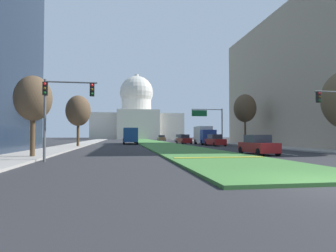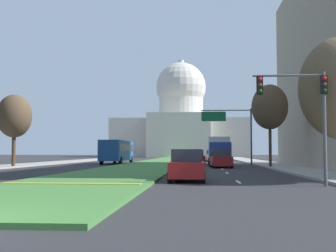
% 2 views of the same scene
% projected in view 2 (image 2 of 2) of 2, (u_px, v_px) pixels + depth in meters
% --- Properties ---
extents(ground_plane, '(268.12, 268.12, 0.00)m').
position_uv_depth(ground_plane, '(164.00, 161.00, 69.55)').
color(ground_plane, '#2B2B2D').
extents(grass_median, '(6.94, 109.69, 0.14)m').
position_uv_depth(grass_median, '(161.00, 162.00, 63.49)').
color(grass_median, '#427A38').
rests_on(grass_median, ground_plane).
extents(median_curb_nose, '(6.24, 0.50, 0.04)m').
position_uv_depth(median_curb_nose, '(70.00, 184.00, 19.21)').
color(median_curb_nose, gold).
rests_on(median_curb_nose, grass_median).
extents(lane_dashes_right, '(0.16, 53.90, 0.01)m').
position_uv_depth(lane_dashes_right, '(219.00, 166.00, 46.29)').
color(lane_dashes_right, silver).
rests_on(lane_dashes_right, ground_plane).
extents(sidewalk_left, '(4.00, 109.69, 0.15)m').
position_uv_depth(sidewalk_left, '(54.00, 163.00, 58.43)').
color(sidewalk_left, '#9E9991').
rests_on(sidewalk_left, ground_plane).
extents(sidewalk_right, '(4.00, 109.69, 0.15)m').
position_uv_depth(sidewalk_right, '(263.00, 163.00, 56.41)').
color(sidewalk_right, '#9E9991').
rests_on(sidewalk_right, ground_plane).
extents(capitol_building, '(38.40, 29.91, 29.05)m').
position_uv_depth(capitol_building, '(181.00, 125.00, 130.02)').
color(capitol_building, beige).
rests_on(capitol_building, ground_plane).
extents(traffic_light_near_right, '(3.34, 0.35, 5.20)m').
position_uv_depth(traffic_light_near_right, '(305.00, 103.00, 19.92)').
color(traffic_light_near_right, '#515456').
rests_on(traffic_light_near_right, ground_plane).
extents(overhead_guide_sign, '(5.80, 0.20, 6.50)m').
position_uv_depth(overhead_guide_sign, '(232.00, 125.00, 50.15)').
color(overhead_guide_sign, '#515456').
rests_on(overhead_guide_sign, ground_plane).
extents(street_tree_left_mid, '(3.39, 3.39, 7.16)m').
position_uv_depth(street_tree_left_mid, '(14.00, 116.00, 42.93)').
color(street_tree_left_mid, '#4C3823').
rests_on(street_tree_left_mid, ground_plane).
extents(street_tree_right_mid, '(3.47, 3.47, 8.02)m').
position_uv_depth(street_tree_right_mid, '(270.00, 107.00, 42.03)').
color(street_tree_right_mid, '#4C3823').
rests_on(street_tree_right_mid, ground_plane).
extents(sedan_lead_stopped, '(1.95, 4.21, 1.69)m').
position_uv_depth(sedan_lead_stopped, '(187.00, 166.00, 23.22)').
color(sedan_lead_stopped, maroon).
rests_on(sedan_lead_stopped, ground_plane).
extents(sedan_midblock, '(2.15, 4.57, 1.78)m').
position_uv_depth(sedan_midblock, '(221.00, 159.00, 42.56)').
color(sedan_midblock, maroon).
rests_on(sedan_midblock, ground_plane).
extents(sedan_distant, '(2.22, 4.81, 1.79)m').
position_uv_depth(sedan_distant, '(196.00, 157.00, 53.81)').
color(sedan_distant, maroon).
rests_on(sedan_distant, ground_plane).
extents(sedan_far_horizon, '(2.05, 4.54, 1.86)m').
position_uv_depth(sedan_far_horizon, '(212.00, 156.00, 68.46)').
color(sedan_far_horizon, '#BCBCC1').
rests_on(sedan_far_horizon, ground_plane).
extents(sedan_very_far, '(1.99, 4.35, 1.65)m').
position_uv_depth(sedan_very_far, '(197.00, 156.00, 83.84)').
color(sedan_very_far, brown).
rests_on(sedan_very_far, ground_plane).
extents(box_truck_delivery, '(2.40, 6.40, 3.20)m').
position_uv_depth(box_truck_delivery, '(219.00, 151.00, 48.92)').
color(box_truck_delivery, navy).
rests_on(box_truck_delivery, ground_plane).
extents(city_bus, '(2.62, 11.00, 2.95)m').
position_uv_depth(city_bus, '(117.00, 150.00, 56.26)').
color(city_bus, '#1E4C8C').
rests_on(city_bus, ground_plane).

